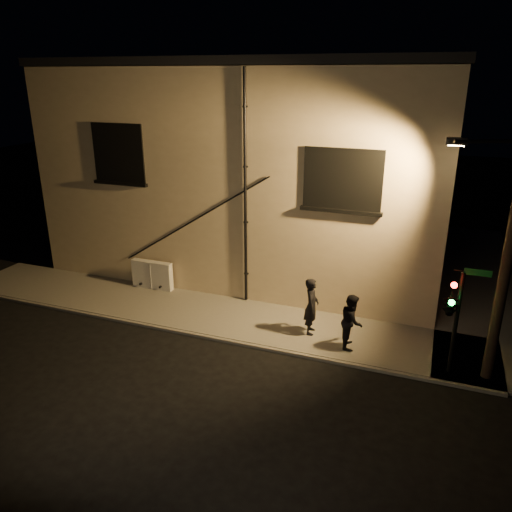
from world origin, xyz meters
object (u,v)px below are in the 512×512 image
at_px(pedestrian_a, 311,306).
at_px(traffic_signal, 451,304).
at_px(streetlamp_pole, 504,255).
at_px(pedestrian_b, 352,321).
at_px(utility_cabinet, 152,275).

xyz_separation_m(pedestrian_a, traffic_signal, (4.14, -0.95, 1.19)).
relative_size(traffic_signal, streetlamp_pole, 0.45).
bearing_deg(pedestrian_b, streetlamp_pole, -101.95).
distance_m(pedestrian_a, traffic_signal, 4.41).
bearing_deg(streetlamp_pole, traffic_signal, -166.06).
bearing_deg(utility_cabinet, traffic_signal, -11.87).
relative_size(pedestrian_b, traffic_signal, 0.55).
bearing_deg(pedestrian_a, pedestrian_b, -115.47).
distance_m(pedestrian_b, traffic_signal, 3.07).
relative_size(utility_cabinet, pedestrian_a, 0.89).
bearing_deg(streetlamp_pole, utility_cabinet, 170.44).
bearing_deg(traffic_signal, pedestrian_b, 169.08).
xyz_separation_m(pedestrian_b, traffic_signal, (2.74, -0.53, 1.28)).
bearing_deg(pedestrian_b, pedestrian_a, 64.98).
bearing_deg(utility_cabinet, pedestrian_a, -11.21).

